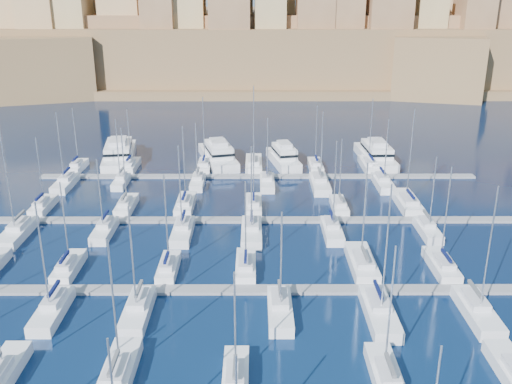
{
  "coord_description": "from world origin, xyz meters",
  "views": [
    {
      "loc": [
        -0.59,
        -73.01,
        34.86
      ],
      "look_at": [
        -0.41,
        6.0,
        6.34
      ],
      "focal_mm": 40.0,
      "sensor_mm": 36.0,
      "label": 1
    }
  ],
  "objects_px": {
    "motor_yacht_d": "(376,154)",
    "sailboat_2": "(119,372)",
    "motor_yacht_a": "(119,153)",
    "motor_yacht_b": "(218,154)",
    "sailboat_4": "(386,375)",
    "motor_yacht_c": "(284,157)"
  },
  "relations": [
    {
      "from": "motor_yacht_d",
      "to": "sailboat_2",
      "type": "bearing_deg",
      "value": -118.48
    },
    {
      "from": "motor_yacht_a",
      "to": "motor_yacht_b",
      "type": "distance_m",
      "value": 21.05
    },
    {
      "from": "motor_yacht_a",
      "to": "motor_yacht_d",
      "type": "relative_size",
      "value": 1.14
    },
    {
      "from": "sailboat_4",
      "to": "motor_yacht_a",
      "type": "distance_m",
      "value": 82.76
    },
    {
      "from": "motor_yacht_d",
      "to": "motor_yacht_b",
      "type": "bearing_deg",
      "value": 179.96
    },
    {
      "from": "sailboat_2",
      "to": "motor_yacht_d",
      "type": "relative_size",
      "value": 0.8
    },
    {
      "from": "motor_yacht_b",
      "to": "sailboat_4",
      "type": "bearing_deg",
      "value": -74.33
    },
    {
      "from": "sailboat_2",
      "to": "sailboat_4",
      "type": "bearing_deg",
      "value": -0.95
    },
    {
      "from": "sailboat_2",
      "to": "sailboat_4",
      "type": "relative_size",
      "value": 1.03
    },
    {
      "from": "motor_yacht_d",
      "to": "motor_yacht_a",
      "type": "bearing_deg",
      "value": 178.94
    },
    {
      "from": "motor_yacht_b",
      "to": "motor_yacht_c",
      "type": "relative_size",
      "value": 1.27
    },
    {
      "from": "sailboat_4",
      "to": "motor_yacht_a",
      "type": "xyz_separation_m",
      "value": [
        -40.93,
        71.93,
        0.99
      ]
    },
    {
      "from": "motor_yacht_b",
      "to": "motor_yacht_d",
      "type": "xyz_separation_m",
      "value": [
        33.12,
        -0.03,
        -0.0
      ]
    },
    {
      "from": "sailboat_2",
      "to": "motor_yacht_a",
      "type": "distance_m",
      "value": 73.27
    },
    {
      "from": "sailboat_4",
      "to": "motor_yacht_d",
      "type": "height_order",
      "value": "sailboat_4"
    },
    {
      "from": "sailboat_2",
      "to": "motor_yacht_b",
      "type": "relative_size",
      "value": 0.77
    },
    {
      "from": "sailboat_2",
      "to": "sailboat_4",
      "type": "height_order",
      "value": "sailboat_2"
    },
    {
      "from": "sailboat_4",
      "to": "motor_yacht_b",
      "type": "relative_size",
      "value": 0.75
    },
    {
      "from": "motor_yacht_b",
      "to": "sailboat_2",
      "type": "bearing_deg",
      "value": -94.16
    },
    {
      "from": "motor_yacht_b",
      "to": "motor_yacht_c",
      "type": "distance_m",
      "value": 13.81
    },
    {
      "from": "motor_yacht_a",
      "to": "sailboat_2",
      "type": "bearing_deg",
      "value": -77.47
    },
    {
      "from": "sailboat_4",
      "to": "motor_yacht_b",
      "type": "distance_m",
      "value": 73.7
    }
  ]
}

